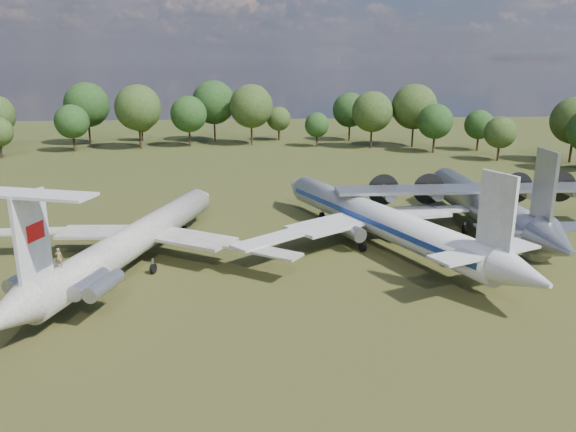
{
  "coord_description": "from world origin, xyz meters",
  "views": [
    {
      "loc": [
        7.81,
        -59.34,
        21.43
      ],
      "look_at": [
        12.79,
        -1.0,
        5.0
      ],
      "focal_mm": 35.0,
      "sensor_mm": 36.0,
      "label": 1
    }
  ],
  "objects_px": {
    "il62_airliner": "(136,245)",
    "person_on_il62": "(59,257)",
    "an12_transport": "(483,210)",
    "tu104_jet": "(378,225)"
  },
  "relations": [
    {
      "from": "il62_airliner",
      "to": "person_on_il62",
      "type": "xyz_separation_m",
      "value": [
        -4.03,
        -12.32,
        3.15
      ]
    },
    {
      "from": "an12_transport",
      "to": "person_on_il62",
      "type": "bearing_deg",
      "value": -154.48
    },
    {
      "from": "il62_airliner",
      "to": "tu104_jet",
      "type": "relative_size",
      "value": 0.94
    },
    {
      "from": "il62_airliner",
      "to": "person_on_il62",
      "type": "distance_m",
      "value": 13.34
    },
    {
      "from": "il62_airliner",
      "to": "an12_transport",
      "type": "height_order",
      "value": "an12_transport"
    },
    {
      "from": "tu104_jet",
      "to": "person_on_il62",
      "type": "bearing_deg",
      "value": -174.13
    },
    {
      "from": "tu104_jet",
      "to": "il62_airliner",
      "type": "bearing_deg",
      "value": 167.02
    },
    {
      "from": "tu104_jet",
      "to": "person_on_il62",
      "type": "xyz_separation_m",
      "value": [
        -31.38,
        -16.84,
        2.96
      ]
    },
    {
      "from": "person_on_il62",
      "to": "il62_airliner",
      "type": "bearing_deg",
      "value": -112.91
    },
    {
      "from": "an12_transport",
      "to": "person_on_il62",
      "type": "distance_m",
      "value": 50.86
    }
  ]
}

